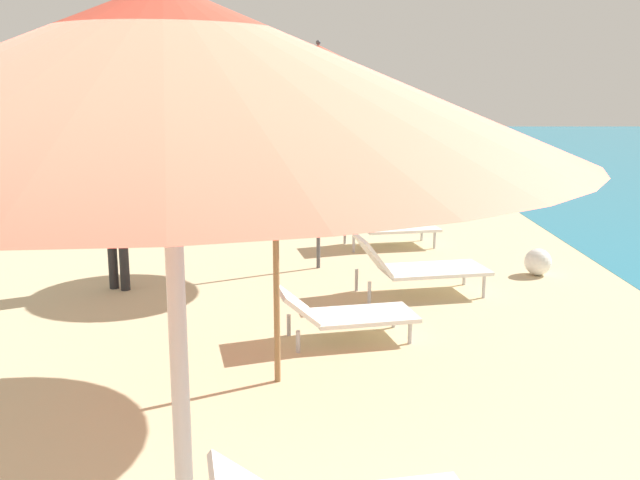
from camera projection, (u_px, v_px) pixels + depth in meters
umbrella_nearest at (166, 73)px, 1.80m from camera, size 2.09×2.09×2.67m
umbrella_second at (273, 92)px, 5.39m from camera, size 2.39×2.39×2.61m
lounger_second_shoreside at (343, 313)px, 6.77m from camera, size 1.39×0.84×0.53m
umbrella_farthest at (318, 64)px, 8.95m from camera, size 1.92×1.92×2.90m
lounger_farthest_shoreside at (386, 225)px, 10.70m from camera, size 1.52×0.93×0.66m
lounger_farthest_inland at (415, 266)px, 8.22m from camera, size 1.61×0.95×0.72m
person_walking_near at (115, 211)px, 8.32m from camera, size 0.42×0.35×1.55m
beach_ball at (537, 262)px, 9.11m from camera, size 0.34×0.34×0.34m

